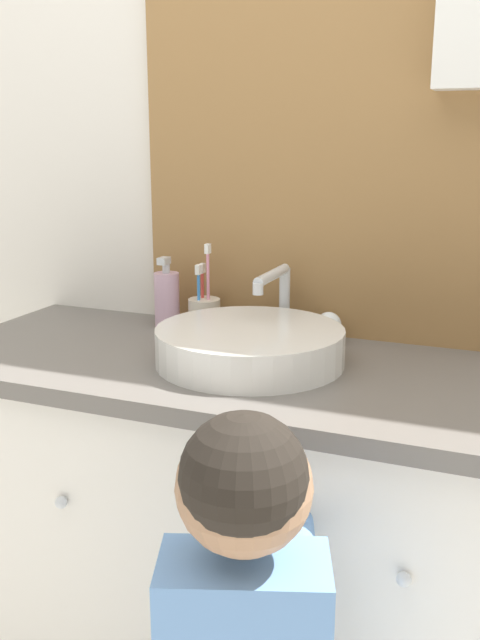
# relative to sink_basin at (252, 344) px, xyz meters

# --- Properties ---
(wall_back) EXTENTS (3.20, 0.18, 2.50)m
(wall_back) POSITION_rel_sink_basin_xyz_m (0.07, 0.29, 0.42)
(wall_back) COLOR silver
(wall_back) RESTS_ON ground_plane
(vanity_counter) EXTENTS (1.42, 0.55, 0.82)m
(vanity_counter) POSITION_rel_sink_basin_xyz_m (0.04, -0.00, -0.45)
(vanity_counter) COLOR silver
(vanity_counter) RESTS_ON ground_plane
(sink_basin) EXTENTS (0.37, 0.43, 0.17)m
(sink_basin) POSITION_rel_sink_basin_xyz_m (0.00, 0.00, 0.00)
(sink_basin) COLOR silver
(sink_basin) RESTS_ON vanity_counter
(toothbrush_holder) EXTENTS (0.07, 0.07, 0.20)m
(toothbrush_holder) POSITION_rel_sink_basin_xyz_m (-0.19, 0.19, 0.00)
(toothbrush_holder) COLOR beige
(toothbrush_holder) RESTS_ON vanity_counter
(soap_dispenser) EXTENTS (0.06, 0.06, 0.17)m
(soap_dispenser) POSITION_rel_sink_basin_xyz_m (-0.28, 0.18, 0.03)
(soap_dispenser) COLOR #CCA3BC
(soap_dispenser) RESTS_ON vanity_counter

